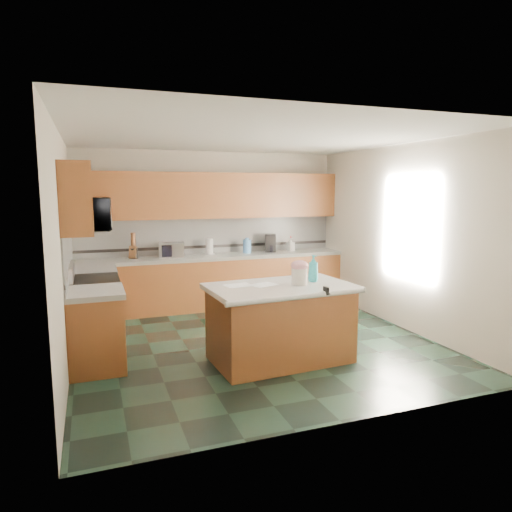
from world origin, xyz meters
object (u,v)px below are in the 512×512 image
soap_bottle_island (313,268)px  coffee_maker (270,243)px  treat_jar (299,276)px  knife_block (133,252)px  island_base (280,325)px  toaster_oven (172,250)px  island_top (281,288)px

soap_bottle_island → coffee_maker: (0.53, 2.73, -0.00)m
treat_jar → soap_bottle_island: bearing=1.9°
treat_jar → knife_block: (-1.67, 2.80, 0.00)m
island_base → treat_jar: bearing=-12.6°
island_base → soap_bottle_island: (0.46, 0.06, 0.65)m
soap_bottle_island → toaster_oven: 2.99m
knife_block → coffee_maker: size_ratio=0.64×
knife_block → toaster_oven: toaster_oven is taller
soap_bottle_island → toaster_oven: (-1.27, 2.70, -0.05)m
island_top → toaster_oven: bearing=102.7°
knife_block → coffee_maker: coffee_maker is taller
island_top → island_base: bearing=0.0°
island_base → island_top: size_ratio=0.94×
toaster_oven → coffee_maker: bearing=11.8°
island_base → knife_block: bearing=113.8°
island_top → toaster_oven: size_ratio=4.11×
treat_jar → toaster_oven: toaster_oven is taller
treat_jar → coffee_maker: bearing=54.1°
treat_jar → soap_bottle_island: 0.26m
toaster_oven → coffee_maker: coffee_maker is taller
island_base → toaster_oven: bearing=102.7°
toaster_oven → coffee_maker: size_ratio=1.28×
soap_bottle_island → coffee_maker: bearing=64.6°
island_top → coffee_maker: 2.97m
island_top → toaster_oven: toaster_oven is taller
treat_jar → coffee_maker: size_ratio=0.61×
island_base → coffee_maker: 3.03m
island_top → soap_bottle_island: size_ratio=5.12×
island_base → soap_bottle_island: bearing=4.0°
island_top → knife_block: bearing=113.8°
toaster_oven → soap_bottle_island: bearing=-53.9°
treat_jar → toaster_oven: (-1.04, 2.80, 0.02)m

